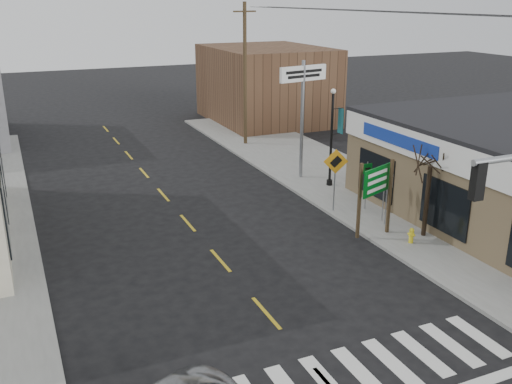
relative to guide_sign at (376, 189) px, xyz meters
name	(u,v)px	position (x,y,z in m)	size (l,w,h in m)	color
sidewalk_right	(354,188)	(2.70, 5.53, -2.03)	(6.00, 38.00, 0.13)	slate
center_line	(220,260)	(-6.30, 0.53, -2.09)	(0.12, 56.00, 0.01)	gold
crosswalk	(326,382)	(-6.30, -7.07, -2.09)	(11.00, 2.20, 0.01)	silver
bldg_distant_right	(266,84)	(5.70, 22.53, 0.71)	(8.00, 10.00, 5.60)	brown
guide_sign	(376,189)	(0.00, 0.00, 0.00)	(1.75, 0.14, 3.06)	#443420
fire_hydrant	(411,235)	(0.92, -1.22, -1.63)	(0.19, 0.19, 0.61)	yellow
ped_crossing_sign	(335,169)	(0.00, 3.01, -0.04)	(1.10, 0.08, 2.82)	gray
lamp_post	(333,130)	(1.78, 6.26, 0.86)	(0.63, 0.50, 4.86)	black
dance_center_sign	(303,89)	(1.04, 8.07, 2.65)	(2.85, 0.18, 6.05)	gray
bare_tree	(432,154)	(1.86, -0.82, 1.40)	(2.14, 2.14, 4.28)	black
shrub_back	(461,207)	(4.70, 0.23, -1.54)	(1.13, 1.13, 0.85)	#1D3114
utility_pole_far	(245,73)	(1.20, 15.99, 2.53)	(1.52, 0.23, 8.76)	#3B261C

